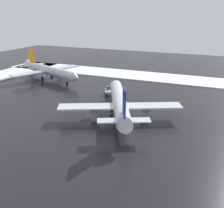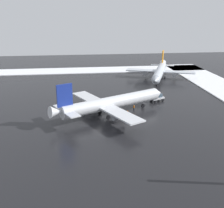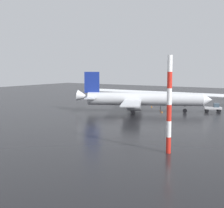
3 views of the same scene
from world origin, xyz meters
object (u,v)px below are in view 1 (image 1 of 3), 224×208
(airplane_parked_starboard, at_px, (49,71))
(ground_crew_by_nose_gear, at_px, (119,102))
(ground_crew_near_tug, at_px, (83,106))
(traffic_cone_near_nose, at_px, (120,107))
(traffic_cone_mid_line, at_px, (76,111))
(pushback_tug, at_px, (108,90))
(airplane_distant_tail, at_px, (119,102))

(airplane_parked_starboard, height_order, ground_crew_by_nose_gear, airplane_parked_starboard)
(ground_crew_near_tug, relative_size, traffic_cone_near_nose, 3.11)
(airplane_parked_starboard, relative_size, traffic_cone_mid_line, 62.09)
(traffic_cone_near_nose, bearing_deg, airplane_parked_starboard, -28.38)
(pushback_tug, bearing_deg, traffic_cone_mid_line, 152.13)
(pushback_tug, relative_size, ground_crew_near_tug, 2.98)
(traffic_cone_near_nose, bearing_deg, traffic_cone_mid_line, 39.45)
(airplane_distant_tail, height_order, ground_crew_by_nose_gear, airplane_distant_tail)
(airplane_distant_tail, relative_size, traffic_cone_near_nose, 62.86)
(airplane_parked_starboard, bearing_deg, ground_crew_near_tug, -19.46)
(airplane_distant_tail, relative_size, ground_crew_near_tug, 20.22)
(airplane_distant_tail, xyz_separation_m, ground_crew_near_tug, (11.18, -0.62, -2.67))
(airplane_parked_starboard, bearing_deg, ground_crew_by_nose_gear, -5.06)
(airplane_parked_starboard, bearing_deg, pushback_tug, 4.26)
(ground_crew_by_nose_gear, bearing_deg, airplane_distant_tail, -71.01)
(ground_crew_by_nose_gear, xyz_separation_m, traffic_cone_mid_line, (8.37, 9.85, -0.70))
(traffic_cone_near_nose, bearing_deg, ground_crew_by_nose_gear, -61.46)
(ground_crew_near_tug, bearing_deg, pushback_tug, 145.31)
(airplane_parked_starboard, relative_size, ground_crew_by_nose_gear, 19.97)
(pushback_tug, height_order, traffic_cone_near_nose, pushback_tug)
(airplane_distant_tail, distance_m, traffic_cone_mid_line, 12.26)
(airplane_distant_tail, bearing_deg, airplane_parked_starboard, 30.88)
(ground_crew_by_nose_gear, bearing_deg, traffic_cone_mid_line, -134.56)
(airplane_distant_tail, relative_size, traffic_cone_mid_line, 62.86)
(airplane_distant_tail, xyz_separation_m, airplane_parked_starboard, (40.35, -26.01, -0.15))
(pushback_tug, distance_m, traffic_cone_mid_line, 19.32)
(airplane_distant_tail, height_order, traffic_cone_near_nose, airplane_distant_tail)
(airplane_parked_starboard, height_order, traffic_cone_mid_line, airplane_parked_starboard)
(airplane_parked_starboard, distance_m, traffic_cone_near_nose, 43.68)
(airplane_parked_starboard, distance_m, traffic_cone_mid_line, 40.68)
(airplane_parked_starboard, bearing_deg, traffic_cone_near_nose, -6.80)
(airplane_parked_starboard, distance_m, ground_crew_by_nose_gear, 41.71)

